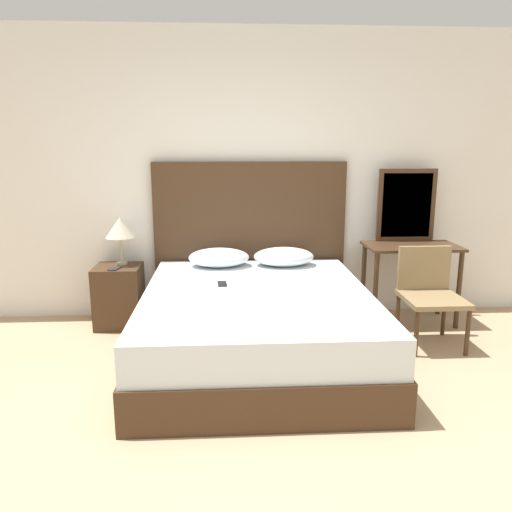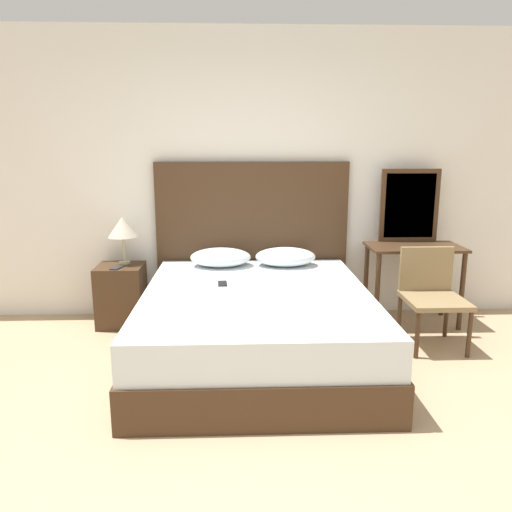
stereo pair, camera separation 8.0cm
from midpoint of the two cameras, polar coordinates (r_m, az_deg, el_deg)
The scene contains 13 objects.
ground_plane at distance 2.83m, azimuth 1.48°, elevation -23.08°, with size 16.00×16.00×0.00m, color tan.
wall_back at distance 4.81m, azimuth -0.34°, elevation 9.07°, with size 10.00×0.06×2.70m.
bed at distance 3.90m, azimuth 0.65°, elevation -7.98°, with size 1.74×2.11×0.56m.
headboard at distance 4.82m, azimuth 0.03°, elevation 1.83°, with size 1.83×0.05×1.49m.
pillow_left at distance 4.57m, azimuth -3.57°, elevation -0.15°, with size 0.55×0.39×0.17m.
pillow_right at distance 4.60m, azimuth 3.88°, elevation -0.09°, with size 0.55×0.39×0.17m.
phone_on_bed at distance 4.00m, azimuth -3.29°, elevation -3.16°, with size 0.08×0.15×0.01m.
nightstand at distance 4.80m, azimuth -14.67°, elevation -4.35°, with size 0.42×0.40×0.57m.
table_lamp at distance 4.73m, azimuth -14.55°, elevation 3.14°, with size 0.27×0.27×0.44m.
phone_on_nightstand at distance 4.63m, azimuth -15.12°, elevation -1.30°, with size 0.11×0.16×0.01m.
vanity_desk at distance 4.84m, azimuth 18.03°, elevation -0.54°, with size 0.85×0.48×0.74m.
vanity_mirror at distance 4.95m, azimuth 17.58°, elevation 5.51°, with size 0.56×0.03×0.69m.
chair at distance 4.42m, azimuth 19.87°, elevation -3.77°, with size 0.47×0.50×0.80m.
Camera 2 is at (-0.11, -2.29, 1.65)m, focal length 35.00 mm.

